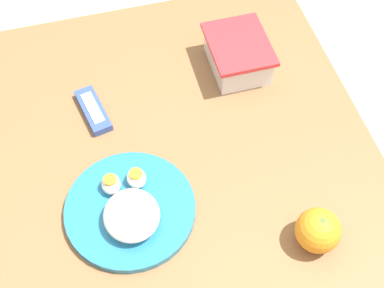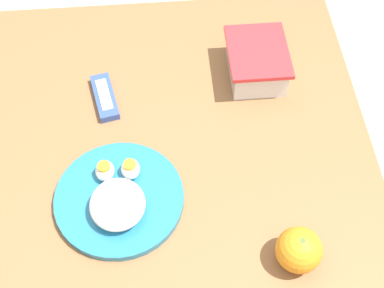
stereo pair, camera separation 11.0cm
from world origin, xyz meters
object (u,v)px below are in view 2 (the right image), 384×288
(food_container, at_px, (256,63))
(candy_bar, at_px, (105,97))
(rice_plate, at_px, (119,200))
(orange_fruit, at_px, (299,250))

(food_container, bearing_deg, candy_bar, -81.99)
(food_container, height_order, rice_plate, food_container)
(food_container, relative_size, rice_plate, 0.65)
(orange_fruit, height_order, candy_bar, orange_fruit)
(food_container, height_order, candy_bar, food_container)
(orange_fruit, xyz_separation_m, rice_plate, (-0.14, -0.32, -0.02))
(rice_plate, height_order, candy_bar, rice_plate)
(food_container, relative_size, candy_bar, 1.26)
(candy_bar, bearing_deg, rice_plate, 6.48)
(food_container, distance_m, rice_plate, 0.45)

